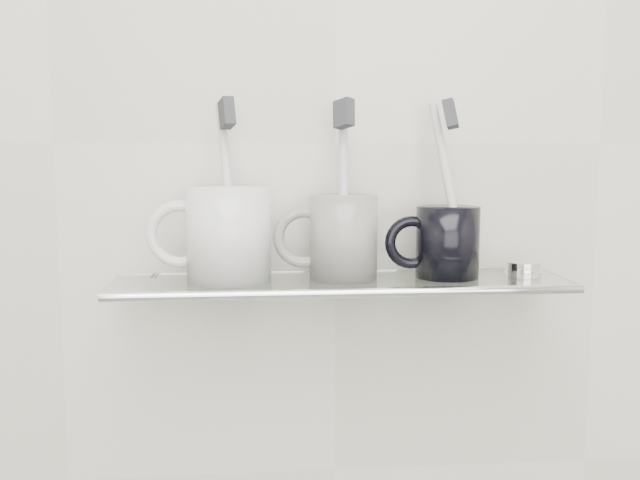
{
  "coord_description": "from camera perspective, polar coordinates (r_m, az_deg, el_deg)",
  "views": [
    {
      "loc": [
        -0.09,
        0.27,
        1.24
      ],
      "look_at": [
        -0.02,
        1.04,
        1.14
      ],
      "focal_mm": 40.0,
      "sensor_mm": 36.0,
      "label": 1
    }
  ],
  "objects": [
    {
      "name": "bristles_right",
      "position": [
        0.8,
        10.4,
        9.89
      ],
      "size": [
        0.02,
        0.03,
        0.03
      ],
      "primitive_type": "cube",
      "rotation": [
        -0.15,
        -0.22,
        -0.34
      ],
      "color": "#303236",
      "rests_on": "toothbrush_right"
    },
    {
      "name": "mug_right",
      "position": [
        0.81,
        10.17,
        -0.16
      ],
      "size": [
        0.09,
        0.09,
        0.08
      ],
      "primitive_type": "cylinder",
      "rotation": [
        0.0,
        0.0,
        -0.37
      ],
      "color": "black",
      "rests_on": "shelf_glass"
    },
    {
      "name": "shelf_rail",
      "position": [
        0.73,
        2.24,
        -4.26
      ],
      "size": [
        0.5,
        0.01,
        0.01
      ],
      "primitive_type": "cylinder",
      "rotation": [
        0.0,
        1.57,
        0.0
      ],
      "color": "silver",
      "rests_on": "shelf_glass"
    },
    {
      "name": "toothbrush_center",
      "position": [
        0.78,
        1.89,
        4.21
      ],
      "size": [
        0.02,
        0.06,
        0.19
      ],
      "primitive_type": "cylinder",
      "rotation": [
        -0.19,
        0.17,
        0.64
      ],
      "color": "silver",
      "rests_on": "mug_center"
    },
    {
      "name": "toothbrush_left",
      "position": [
        0.78,
        -7.37,
        4.13
      ],
      "size": [
        0.03,
        0.06,
        0.19
      ],
      "primitive_type": "cylinder",
      "rotation": [
        -0.27,
        0.0,
        0.34
      ],
      "color": "silver",
      "rests_on": "mug_left"
    },
    {
      "name": "mug_center_handle",
      "position": [
        0.78,
        -1.3,
        0.2
      ],
      "size": [
        0.07,
        0.01,
        0.07
      ],
      "primitive_type": "torus",
      "rotation": [
        1.57,
        0.0,
        0.0
      ],
      "color": "silver",
      "rests_on": "mug_center"
    },
    {
      "name": "bristles_left",
      "position": [
        0.78,
        -7.47,
        10.04
      ],
      "size": [
        0.02,
        0.03,
        0.03
      ],
      "primitive_type": "cube",
      "rotation": [
        -0.27,
        0.0,
        0.34
      ],
      "color": "#303236",
      "rests_on": "toothbrush_left"
    },
    {
      "name": "shelf_glass",
      "position": [
        0.79,
        1.72,
        -3.46
      ],
      "size": [
        0.5,
        0.12,
        0.01
      ],
      "primitive_type": "cube",
      "color": "silver",
      "rests_on": "wall_back"
    },
    {
      "name": "chrome_cap",
      "position": [
        0.84,
        16.04,
        -2.23
      ],
      "size": [
        0.04,
        0.04,
        0.02
      ],
      "primitive_type": "cylinder",
      "color": "silver",
      "rests_on": "shelf_glass"
    },
    {
      "name": "mug_right_handle",
      "position": [
        0.8,
        7.31,
        -0.19
      ],
      "size": [
        0.06,
        0.01,
        0.06
      ],
      "primitive_type": "torus",
      "rotation": [
        1.57,
        0.0,
        0.0
      ],
      "color": "black",
      "rests_on": "mug_right"
    },
    {
      "name": "mug_center",
      "position": [
        0.79,
        1.88,
        0.23
      ],
      "size": [
        0.1,
        0.1,
        0.09
      ],
      "primitive_type": "cylinder",
      "rotation": [
        0.0,
        0.0,
        -0.32
      ],
      "color": "silver",
      "rests_on": "shelf_glass"
    },
    {
      "name": "bracket_right",
      "position": [
        0.88,
        15.02,
        -3.26
      ],
      "size": [
        0.02,
        0.03,
        0.02
      ],
      "primitive_type": "cylinder",
      "rotation": [
        1.57,
        0.0,
        0.0
      ],
      "color": "silver",
      "rests_on": "wall_back"
    },
    {
      "name": "toothbrush_right",
      "position": [
        0.8,
        10.27,
        4.18
      ],
      "size": [
        0.04,
        0.05,
        0.19
      ],
      "primitive_type": "cylinder",
      "rotation": [
        -0.15,
        -0.22,
        -0.34
      ],
      "color": "beige",
      "rests_on": "mug_right"
    },
    {
      "name": "bristles_center",
      "position": [
        0.78,
        1.92,
        10.08
      ],
      "size": [
        0.02,
        0.03,
        0.04
      ],
      "primitive_type": "cube",
      "rotation": [
        -0.19,
        0.17,
        0.64
      ],
      "color": "#303236",
      "rests_on": "toothbrush_center"
    },
    {
      "name": "wall_back",
      "position": [
        0.84,
        1.26,
        7.77
      ],
      "size": [
        2.5,
        0.0,
        2.5
      ],
      "primitive_type": "plane",
      "rotation": [
        1.57,
        0.0,
        0.0
      ],
      "color": "beige",
      "rests_on": "ground"
    },
    {
      "name": "mug_left",
      "position": [
        0.78,
        -7.31,
        0.5
      ],
      "size": [
        0.11,
        0.11,
        0.1
      ],
      "primitive_type": "cylinder",
      "rotation": [
        0.0,
        0.0,
        -0.23
      ],
      "color": "white",
      "rests_on": "shelf_glass"
    },
    {
      "name": "mug_left_handle",
      "position": [
        0.78,
        -11.11,
        0.45
      ],
      "size": [
        0.07,
        0.01,
        0.07
      ],
      "primitive_type": "torus",
      "rotation": [
        1.57,
        0.0,
        0.0
      ],
      "color": "white",
      "rests_on": "mug_left"
    },
    {
      "name": "bracket_left",
      "position": [
        0.84,
        -13.08,
        -3.74
      ],
      "size": [
        0.02,
        0.03,
        0.02
      ],
      "primitive_type": "cylinder",
      "rotation": [
        1.57,
        0.0,
        0.0
      ],
      "color": "silver",
      "rests_on": "wall_back"
    }
  ]
}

